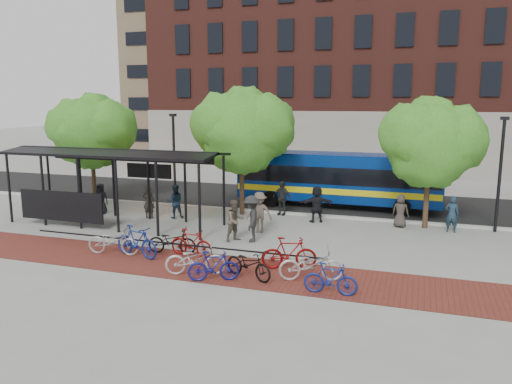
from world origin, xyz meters
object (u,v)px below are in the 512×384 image
(bike_2, at_px, (113,241))
(bike_11, at_px, (331,279))
(pedestrian_8, at_px, (235,220))
(tree_a, at_px, (93,129))
(pedestrian_6, at_px, (401,211))
(pedestrian_9, at_px, (251,219))
(bike_6, at_px, (196,259))
(bike_9, at_px, (289,253))
(pedestrian_4, at_px, (282,198))
(lamp_post_left, at_px, (174,158))
(bike_8, at_px, (249,264))
(bike_10, at_px, (311,264))
(bus, at_px, (338,176))
(pedestrian_1, at_px, (149,202))
(pedestrian_5, at_px, (317,204))
(pedestrian_3, at_px, (259,212))
(tree_c, at_px, (432,140))
(tree_b, at_px, (244,128))
(bike_3, at_px, (137,242))
(pedestrian_2, at_px, (175,201))
(bike_7, at_px, (214,266))
(bike_5, at_px, (191,243))
(pedestrian_7, at_px, (452,214))
(bike_4, at_px, (172,241))
(pedestrian_0, at_px, (101,199))
(lamp_post_right, at_px, (500,171))

(bike_2, xyz_separation_m, bike_11, (8.57, -1.37, -0.04))
(bike_2, relative_size, pedestrian_8, 1.16)
(tree_a, height_order, pedestrian_6, tree_a)
(tree_a, xyz_separation_m, pedestrian_9, (11.04, -4.74, -3.27))
(bike_6, height_order, pedestrian_8, pedestrian_8)
(bike_6, distance_m, bike_9, 3.24)
(pedestrian_4, bearing_deg, lamp_post_left, -165.34)
(bike_8, relative_size, bike_9, 0.99)
(bike_9, bearing_deg, bike_10, -152.16)
(bus, height_order, bike_9, bus)
(pedestrian_1, height_order, pedestrian_5, pedestrian_5)
(bus, distance_m, pedestrian_6, 5.14)
(tree_a, xyz_separation_m, pedestrian_3, (10.91, -3.24, -3.32))
(tree_c, bearing_deg, tree_b, 180.00)
(bike_3, distance_m, pedestrian_2, 6.42)
(bike_3, distance_m, bike_7, 3.99)
(lamp_post_left, height_order, bus, lamp_post_left)
(pedestrian_5, bearing_deg, tree_b, -31.52)
(bike_7, bearing_deg, bike_11, -112.70)
(pedestrian_1, relative_size, pedestrian_8, 0.95)
(bike_5, height_order, pedestrian_7, pedestrian_7)
(tree_a, distance_m, pedestrian_7, 19.33)
(bike_6, bearing_deg, bike_8, -104.56)
(bike_4, relative_size, pedestrian_1, 1.13)
(tree_b, height_order, pedestrian_0, tree_b)
(bike_2, bearing_deg, bike_3, -98.78)
(pedestrian_2, bearing_deg, bike_7, 95.49)
(lamp_post_left, height_order, pedestrian_3, lamp_post_left)
(tree_a, distance_m, pedestrian_2, 7.18)
(tree_c, relative_size, bike_4, 3.15)
(bike_9, distance_m, bike_10, 1.31)
(lamp_post_left, relative_size, bike_10, 2.43)
(bike_4, xyz_separation_m, pedestrian_8, (1.69, 2.41, 0.38))
(pedestrian_5, bearing_deg, bike_10, 76.12)
(bike_2, height_order, bike_7, bike_2)
(tree_a, distance_m, pedestrian_5, 13.35)
(pedestrian_1, bearing_deg, lamp_post_left, -104.80)
(bike_6, relative_size, bike_7, 1.21)
(bike_10, bearing_deg, pedestrian_2, 34.50)
(pedestrian_2, bearing_deg, bike_11, 110.87)
(pedestrian_8, relative_size, pedestrian_9, 0.90)
(tree_c, distance_m, bike_5, 11.74)
(lamp_post_right, relative_size, pedestrian_8, 2.92)
(bike_11, height_order, pedestrian_6, pedestrian_6)
(lamp_post_right, relative_size, bike_8, 2.71)
(lamp_post_right, xyz_separation_m, bike_9, (-7.49, -7.85, -2.17))
(pedestrian_2, bearing_deg, pedestrian_9, 120.90)
(pedestrian_3, bearing_deg, pedestrian_1, 168.46)
(lamp_post_left, bearing_deg, bike_5, -58.61)
(tree_b, height_order, pedestrian_1, tree_b)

